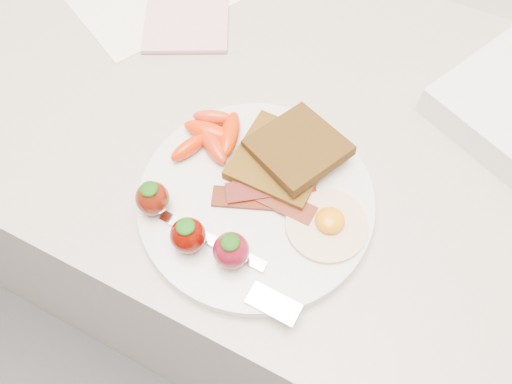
% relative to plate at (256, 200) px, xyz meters
% --- Properties ---
extents(counter, '(2.00, 0.60, 0.90)m').
position_rel_plate_xyz_m(counter, '(-0.02, 0.14, -0.46)').
color(counter, gray).
rests_on(counter, ground).
extents(plate, '(0.27, 0.27, 0.02)m').
position_rel_plate_xyz_m(plate, '(0.00, 0.00, 0.00)').
color(plate, silver).
rests_on(plate, counter).
extents(toast_lower, '(0.10, 0.10, 0.01)m').
position_rel_plate_xyz_m(toast_lower, '(0.00, 0.05, 0.02)').
color(toast_lower, black).
rests_on(toast_lower, plate).
extents(toast_upper, '(0.13, 0.12, 0.02)m').
position_rel_plate_xyz_m(toast_upper, '(0.02, 0.07, 0.03)').
color(toast_upper, black).
rests_on(toast_upper, toast_lower).
extents(fried_egg, '(0.12, 0.12, 0.02)m').
position_rel_plate_xyz_m(fried_egg, '(0.09, 0.00, 0.01)').
color(fried_egg, '#F4E0C5').
rests_on(fried_egg, plate).
extents(bacon_strips, '(0.12, 0.09, 0.01)m').
position_rel_plate_xyz_m(bacon_strips, '(0.01, 0.00, 0.01)').
color(bacon_strips, '#3C0D05').
rests_on(bacon_strips, plate).
extents(baby_carrots, '(0.08, 0.10, 0.02)m').
position_rel_plate_xyz_m(baby_carrots, '(-0.08, 0.05, 0.02)').
color(baby_carrots, red).
rests_on(baby_carrots, plate).
extents(strawberries, '(0.14, 0.06, 0.05)m').
position_rel_plate_xyz_m(strawberries, '(-0.04, -0.08, 0.03)').
color(strawberries, '#551105').
rests_on(strawberries, plate).
extents(fork, '(0.18, 0.05, 0.00)m').
position_rel_plate_xyz_m(fork, '(0.02, -0.09, 0.01)').
color(fork, silver).
rests_on(fork, plate).
extents(notepad, '(0.19, 0.21, 0.01)m').
position_rel_plate_xyz_m(notepad, '(-0.24, 0.24, -0.00)').
color(notepad, '#D79AA0').
rests_on(notepad, paper_sheet).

